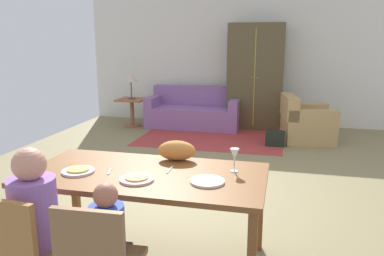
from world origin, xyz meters
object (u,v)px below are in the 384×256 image
object	(u,v)px
person_child	(111,255)
plate_near_man	(78,171)
person_man	(40,234)
cat	(177,150)
plate_near_woman	(207,181)
handbag	(275,139)
couch	(194,112)
armoire	(256,77)
table_lamp	(131,78)
wine_glass	(235,155)
armchair	(305,123)
dining_chair_man	(22,251)
side_table	(132,108)
plate_near_child	(137,179)
dining_table	(146,181)

from	to	relation	value
person_child	plate_near_man	bearing A→B (deg)	133.74
person_man	cat	xyz separation A→B (m)	(0.65, 1.00, 0.33)
plate_near_woman	handbag	distance (m)	3.98
person_man	cat	size ratio (longest dim) A/B	3.47
plate_near_man	couch	bearing A→B (deg)	93.06
plate_near_woman	armoire	bearing A→B (deg)	90.70
armoire	table_lamp	distance (m)	2.55
wine_glass	armchair	size ratio (longest dim) A/B	0.19
wine_glass	dining_chair_man	xyz separation A→B (m)	(-1.18, -1.00, -0.40)
wine_glass	side_table	world-z (taller)	wine_glass
plate_near_man	plate_near_child	distance (m)	0.51
plate_near_man	side_table	size ratio (longest dim) A/B	0.43
plate_near_man	person_child	distance (m)	0.80
dining_table	handbag	world-z (taller)	dining_table
armchair	plate_near_child	bearing A→B (deg)	-107.42
side_table	plate_near_man	bearing A→B (deg)	-72.20
plate_near_child	cat	xyz separation A→B (m)	(0.15, 0.54, 0.08)
armoire	couch	bearing A→B (deg)	-169.25
plate_near_woman	armchair	bearing A→B (deg)	78.45
armoire	side_table	bearing A→B (deg)	-168.90
dining_table	wine_glass	xyz separation A→B (m)	(0.66, 0.18, 0.20)
cat	side_table	size ratio (longest dim) A/B	0.55
handbag	armchair	bearing A→B (deg)	44.69
person_child	dining_table	bearing A→B (deg)	89.88
couch	person_child	bearing A→B (deg)	-82.12
person_child	table_lamp	xyz separation A→B (m)	(-2.06, 5.36, 0.58)
dining_table	armchair	bearing A→B (deg)	71.90
wine_glass	armchair	world-z (taller)	wine_glass
plate_near_child	dining_chair_man	bearing A→B (deg)	-128.80
person_child	armchair	world-z (taller)	person_child
plate_near_man	plate_near_woman	size ratio (longest dim) A/B	1.00
person_man	handbag	world-z (taller)	person_man
wine_glass	person_man	world-z (taller)	person_man
plate_near_woman	handbag	bearing A→B (deg)	84.12
dining_table	person_man	bearing A→B (deg)	-128.08
couch	dining_chair_man	bearing A→B (deg)	-87.37
dining_table	person_man	world-z (taller)	person_man
armchair	plate_near_man	bearing A→B (deg)	-113.39
dining_table	cat	bearing A→B (deg)	67.28
plate_near_child	side_table	xyz separation A→B (m)	(-2.06, 4.89, -0.39)
plate_near_child	handbag	size ratio (longest dim) A/B	0.78
dining_table	plate_near_child	bearing A→B (deg)	-90.00
plate_near_child	handbag	world-z (taller)	plate_near_child
person_man	armoire	size ratio (longest dim) A/B	0.53
cat	person_man	bearing A→B (deg)	-129.91
handbag	cat	bearing A→B (deg)	-102.41
couch	table_lamp	xyz separation A→B (m)	(-1.28, -0.26, 0.71)
person_child	armoire	xyz separation A→B (m)	(0.44, 5.85, 0.62)
armchair	handbag	distance (m)	0.72
wine_glass	handbag	bearing A→B (deg)	86.12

